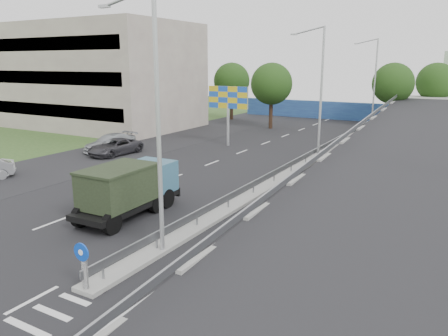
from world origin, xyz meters
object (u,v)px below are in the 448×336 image
Objects in this scene: sign_bollard at (84,266)px; lamp_post_far at (373,78)px; lamp_post_near at (154,111)px; dump_truck at (129,187)px; parked_car_d at (110,143)px; parked_car_c at (115,147)px; billboard at (228,101)px; lamp_post_mid at (319,87)px.

lamp_post_far reaches higher than sign_bollard.
dump_truck is at bearing 144.96° from lamp_post_near.
lamp_post_far is 30.83m from parked_car_d.
sign_bollard is 0.34× the size of parked_car_c.
lamp_post_far is 2.05× the size of parked_car_c.
billboard reaches higher than dump_truck.
parked_car_c is (-15.37, -26.29, -5.13)m from lamp_post_far.
lamp_post_far is at bearing 82.12° from dump_truck.
lamp_post_mid is 18.39m from parked_car_d.
parked_car_d is at bearing 135.63° from dump_truck.
sign_bollard is at bearing -91.64° from lamp_post_near.
lamp_post_near is at bearing -90.00° from lamp_post_mid.
lamp_post_far is at bearing 90.00° from lamp_post_near.
billboard is (-9.00, 25.83, 3.15)m from sign_bollard.
lamp_post_mid reaches higher than dump_truck.
dump_truck is at bearing 120.82° from sign_bollard.
dump_truck is (5.00, -19.12, -2.70)m from billboard.
lamp_post_near is 20.00m from lamp_post_mid.
sign_bollard is at bearing -44.73° from parked_car_c.
parked_car_d is at bearing 132.13° from sign_bollard.
lamp_post_mid is 1.00× the size of lamp_post_far.
parked_car_d is (-16.86, 14.69, -5.07)m from lamp_post_near.
parked_car_d is (-16.86, -25.31, -5.07)m from lamp_post_far.
sign_bollard is 27.53m from billboard.
billboard is (-9.11, 2.00, -1.62)m from lamp_post_mid.
lamp_post_far is (0.00, 40.00, 0.00)m from lamp_post_near.
lamp_post_far is at bearing 63.93° from parked_car_c.
parked_car_d is (-7.75, -7.31, -3.44)m from billboard.
sign_bollard is 0.17× the size of lamp_post_mid.
lamp_post_far is at bearing 60.50° from parked_car_d.
lamp_post_mid is at bearing 74.94° from dump_truck.
dump_truck reaches higher than parked_car_c.
lamp_post_near reaches higher than parked_car_d.
billboard is 19.94m from dump_truck.
lamp_post_near reaches higher than parked_car_c.
lamp_post_far is at bearing 63.16° from billboard.
billboard is at bearing 112.49° from lamp_post_near.
lamp_post_mid reaches higher than parked_car_c.
dump_truck is 15.64m from parked_car_c.
sign_bollard is 44.08m from lamp_post_far.
dump_truck is (-4.11, -37.12, -4.32)m from lamp_post_far.
lamp_post_mid is at bearing 26.50° from parked_car_c.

